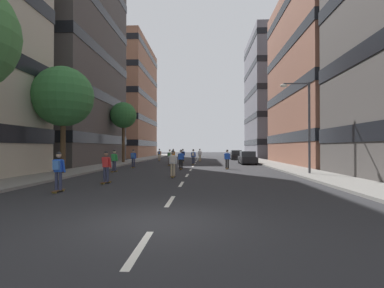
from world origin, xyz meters
The scene contains 26 objects.
ground_plane centered at (0.00, 29.05, 0.00)m, with size 174.29×174.29×0.00m, color #28282B.
sidewalk_left centered at (-8.99, 32.68, 0.07)m, with size 3.04×79.88×0.14m, color gray.
sidewalk_right centered at (8.99, 32.68, 0.07)m, with size 3.04×79.88×0.14m, color gray.
lane_markings centered at (0.00, 30.50, 0.00)m, with size 0.16×67.20×0.01m.
building_left_mid centered at (-17.78, 26.71, 14.83)m, with size 14.66×17.81×29.47m.
building_left_far centered at (-17.78, 53.35, 11.87)m, with size 14.66×19.98×23.57m.
building_right_mid centered at (17.78, 26.71, 10.31)m, with size 14.66×18.90×20.44m.
building_right_far centered at (17.78, 53.35, 12.49)m, with size 14.66×17.13×24.79m.
parked_car_near centered at (6.27, 40.27, 0.70)m, with size 1.82×4.40×1.52m.
parked_car_mid centered at (6.27, 27.39, 0.70)m, with size 1.82×4.40×1.52m.
street_tree_mid centered at (-8.99, 28.70, 5.97)m, with size 3.25×3.25×7.51m.
street_tree_far centered at (-8.99, 13.07, 5.63)m, with size 4.32×4.32×7.67m.
streetlamp_right centered at (8.32, 13.54, 4.14)m, with size 2.13×0.30×6.50m.
skater_0 centered at (-1.71, 31.56, 1.02)m, with size 0.56×0.92×1.78m.
skater_1 centered at (-3.15, 32.82, 0.98)m, with size 0.57×0.92×1.78m.
skater_2 centered at (-5.15, 4.88, 1.02)m, with size 0.54×0.90×1.78m.
skater_3 centered at (-6.01, 15.56, 0.98)m, with size 0.57×0.92×1.78m.
skater_4 centered at (-0.89, 18.43, 0.98)m, with size 0.53×0.90×1.78m.
skater_5 centered at (-5.49, 35.42, 1.02)m, with size 0.55×0.92×1.78m.
skater_6 centered at (-5.69, 20.49, 1.02)m, with size 0.53×0.90×1.78m.
skater_7 centered at (3.28, 19.21, 0.98)m, with size 0.57×0.92×1.78m.
skater_8 centered at (-4.12, 8.09, 0.98)m, with size 0.57×0.92×1.78m.
skater_9 centered at (-0.10, 25.98, 1.02)m, with size 0.55×0.92×1.78m.
skater_10 centered at (-0.86, 11.64, 1.02)m, with size 0.53×0.90×1.78m.
skater_11 centered at (-2.56, 23.88, 1.02)m, with size 0.57×0.92×1.78m.
skater_12 centered at (0.50, 34.44, 0.98)m, with size 0.55×0.91×1.78m.
Camera 1 is at (1.28, -7.70, 1.96)m, focal length 27.51 mm.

